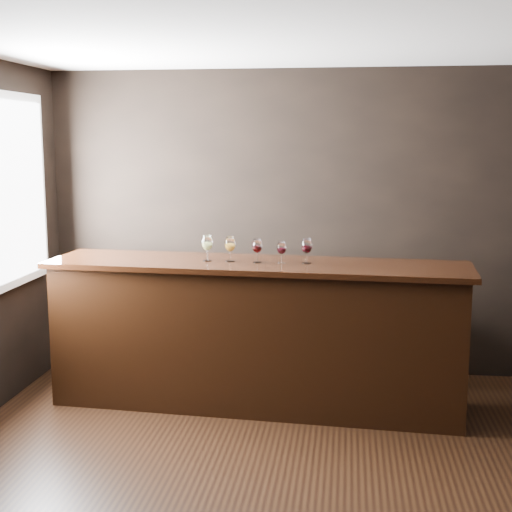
# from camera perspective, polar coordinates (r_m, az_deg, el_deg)

# --- Properties ---
(ground) EXTENTS (5.00, 5.00, 0.00)m
(ground) POSITION_cam_1_polar(r_m,az_deg,el_deg) (4.83, 3.33, -17.33)
(ground) COLOR black
(ground) RESTS_ON ground
(room_shell) EXTENTS (5.02, 4.52, 2.81)m
(room_shell) POSITION_cam_1_polar(r_m,az_deg,el_deg) (4.47, 0.67, 4.75)
(room_shell) COLOR black
(room_shell) RESTS_ON ground
(bar_counter) EXTENTS (3.32, 0.92, 1.15)m
(bar_counter) POSITION_cam_1_polar(r_m,az_deg,el_deg) (5.85, 0.03, -6.47)
(bar_counter) COLOR black
(bar_counter) RESTS_ON ground
(bar_top) EXTENTS (3.43, 1.00, 0.04)m
(bar_top) POSITION_cam_1_polar(r_m,az_deg,el_deg) (5.71, 0.03, -0.71)
(bar_top) COLOR black
(bar_top) RESTS_ON bar_counter
(back_bar_shelf) EXTENTS (2.23, 0.40, 0.80)m
(back_bar_shelf) POSITION_cam_1_polar(r_m,az_deg,el_deg) (6.63, 0.40, -6.13)
(back_bar_shelf) COLOR black
(back_bar_shelf) RESTS_ON ground
(glass_white) EXTENTS (0.09, 0.09, 0.21)m
(glass_white) POSITION_cam_1_polar(r_m,az_deg,el_deg) (5.76, -3.93, 1.01)
(glass_white) COLOR white
(glass_white) RESTS_ON bar_top
(glass_amber) EXTENTS (0.09, 0.09, 0.20)m
(glass_amber) POSITION_cam_1_polar(r_m,az_deg,el_deg) (5.73, -2.09, 0.92)
(glass_amber) COLOR white
(glass_amber) RESTS_ON bar_top
(glass_red_a) EXTENTS (0.08, 0.08, 0.19)m
(glass_red_a) POSITION_cam_1_polar(r_m,az_deg,el_deg) (5.68, 0.10, 0.78)
(glass_red_a) COLOR white
(glass_red_a) RESTS_ON bar_top
(glass_red_b) EXTENTS (0.07, 0.07, 0.17)m
(glass_red_b) POSITION_cam_1_polar(r_m,az_deg,el_deg) (5.66, 2.06, 0.61)
(glass_red_b) COLOR white
(glass_red_b) RESTS_ON bar_top
(glass_red_c) EXTENTS (0.09, 0.09, 0.20)m
(glass_red_c) POSITION_cam_1_polar(r_m,az_deg,el_deg) (5.65, 4.09, 0.77)
(glass_red_c) COLOR white
(glass_red_c) RESTS_ON bar_top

